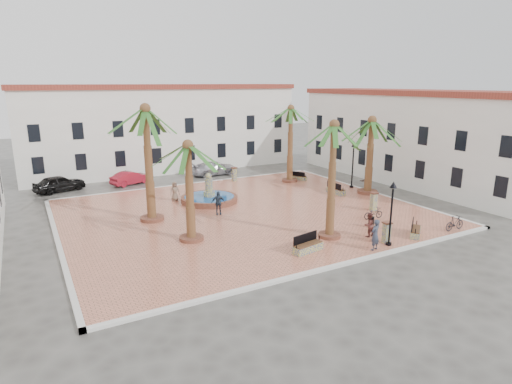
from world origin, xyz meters
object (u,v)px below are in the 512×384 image
bench_e (336,190)px  litter_bin (371,222)px  bollard_e (374,201)px  bicycle_b (455,223)px  bollard_n (234,174)px  car_silver (214,168)px  pedestrian_fountain_b (218,203)px  bench_se (415,231)px  cyclist_b (369,225)px  car_white (216,168)px  palm_sw (188,158)px  lamppost_e (353,157)px  palm_e (372,130)px  palm_ne (291,117)px  pedestrian_fountain_a (175,191)px  bench_s (308,247)px  bollard_se (387,232)px  lamppost_s (392,202)px  pedestrian_north (190,183)px  bench_ne (298,177)px  palm_nw (146,122)px  cyclist_a (375,235)px  palm_s (334,138)px  car_red (131,178)px  car_black (59,183)px  fountain (209,198)px

bench_e → litter_bin: bench_e is taller
bollard_e → bicycle_b: size_ratio=0.87×
bollard_n → car_silver: (-0.37, 4.27, -0.16)m
pedestrian_fountain_b → bollard_n: bearing=73.4°
bench_se → litter_bin: bearing=79.0°
cyclist_b → car_white: cyclist_b is taller
cyclist_b → pedestrian_fountain_b: bearing=-59.6°
palm_sw → lamppost_e: (18.02, 5.75, -2.31)m
palm_e → cyclist_b: palm_e is taller
palm_ne → pedestrian_fountain_a: palm_ne is taller
palm_sw → bench_s: (5.25, -5.09, -4.90)m
palm_e → cyclist_b: (-7.71, -8.31, -4.78)m
litter_bin → bollard_se: bearing=-115.7°
bollard_e → palm_e: bearing=51.5°
lamppost_s → bicycle_b: lamppost_s is taller
bench_se → bollard_se: (-2.61, -0.03, 0.42)m
bench_s → bollard_e: (9.24, 4.31, 0.45)m
bollard_se → pedestrian_fountain_b: size_ratio=0.76×
cyclist_b → pedestrian_fountain_b: 11.07m
bicycle_b → pedestrian_north: bearing=35.1°
bench_se → bench_ne: bench_se is taller
lamppost_s → bollard_e: (4.33, 5.84, -1.94)m
palm_nw → cyclist_a: 16.60m
palm_nw → lamppost_e: 19.53m
bench_s → pedestrian_fountain_b: bearing=89.4°
palm_sw → lamppost_s: 12.38m
palm_nw → palm_s: 12.63m
bench_s → bicycle_b: bearing=-19.3°
car_red → lamppost_e: bearing=-144.5°
pedestrian_fountain_a → car_black: pedestrian_fountain_a is taller
pedestrian_fountain_a → car_white: 12.10m
bollard_n → bench_e: bearing=-57.3°
car_black → car_red: bearing=-111.1°
cyclist_a → car_white: size_ratio=0.41×
bench_se → bollard_e: 5.69m
lamppost_e → bicycle_b: (-2.03, -12.51, -2.38)m
bench_se → bicycle_b: (3.09, -0.55, 0.22)m
bollard_e → car_red: size_ratio=0.36×
bench_s → lamppost_e: (12.77, 10.84, 2.58)m
cyclist_b → bollard_e: bearing=-142.0°
bollard_se → bollard_e: bollard_e is taller
pedestrian_fountain_a → car_silver: (7.19, 8.49, -0.26)m
palm_sw → pedestrian_north: size_ratio=3.73×
palm_s → litter_bin: 6.99m
car_silver → car_white: (0.61, 0.74, -0.08)m
bollard_e → litter_bin: size_ratio=1.94×
palm_ne → car_red: (-13.97, 6.96, -5.84)m
bench_e → car_white: (-5.42, 13.84, 0.19)m
fountain → car_red: size_ratio=1.17×
fountain → bollard_n: bearing=48.5°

